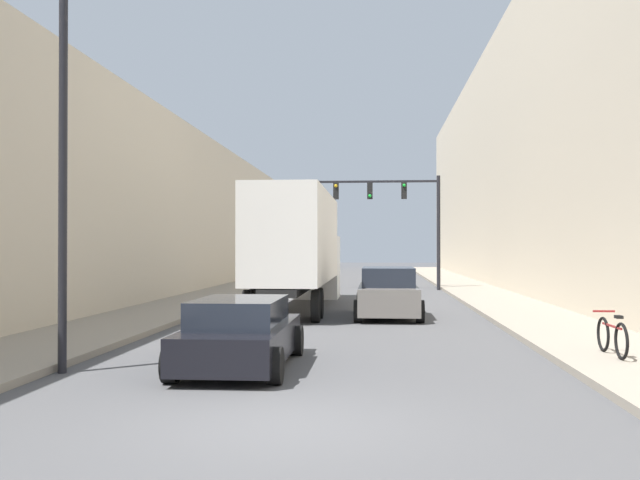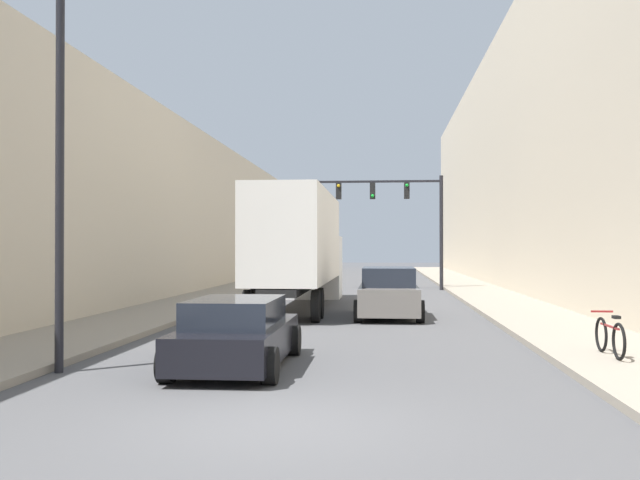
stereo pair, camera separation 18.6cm
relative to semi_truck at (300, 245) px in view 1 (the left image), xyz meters
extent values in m
plane|color=#4C4C4F|center=(1.72, -17.87, -2.40)|extent=(200.00, 200.00, 0.00)
cube|color=gray|center=(7.99, 12.13, -2.32)|extent=(3.09, 80.00, 0.15)
cube|color=gray|center=(-4.54, 12.13, -2.32)|extent=(3.09, 80.00, 0.15)
cube|color=beige|center=(12.53, 12.13, 4.81)|extent=(6.00, 80.00, 14.43)
cube|color=beige|center=(-9.08, 12.13, 1.75)|extent=(6.00, 80.00, 8.30)
cube|color=silver|center=(0.00, -1.08, 0.30)|extent=(2.42, 10.54, 3.19)
cube|color=black|center=(0.00, -1.08, -1.45)|extent=(1.21, 10.54, 0.24)
cube|color=silver|center=(0.00, 5.45, -0.99)|extent=(2.42, 2.50, 2.81)
cylinder|color=black|center=(-1.06, -5.15, -1.90)|extent=(0.25, 1.00, 1.00)
cylinder|color=black|center=(1.06, -5.15, -1.90)|extent=(0.25, 1.00, 1.00)
cylinder|color=black|center=(-1.06, -3.95, -1.90)|extent=(0.25, 1.00, 1.00)
cylinder|color=black|center=(1.06, -3.95, -1.90)|extent=(0.25, 1.00, 1.00)
cylinder|color=black|center=(-1.06, 5.45, -1.90)|extent=(0.25, 1.00, 1.00)
cylinder|color=black|center=(1.06, 5.45, -1.90)|extent=(0.25, 1.00, 1.00)
cube|color=black|center=(0.33, -13.42, -1.90)|extent=(1.78, 4.57, 0.65)
cube|color=#1E232D|center=(0.33, -13.64, -1.32)|extent=(1.57, 2.51, 0.51)
cylinder|color=black|center=(-0.56, -11.83, -2.08)|extent=(0.25, 0.64, 0.64)
cylinder|color=black|center=(1.22, -11.83, -2.08)|extent=(0.25, 0.64, 0.64)
cylinder|color=black|center=(-0.56, -15.10, -2.08)|extent=(0.25, 0.64, 0.64)
cylinder|color=black|center=(1.22, -15.10, -2.08)|extent=(0.25, 0.64, 0.64)
cube|color=slate|center=(3.30, -3.28, -1.78)|extent=(1.90, 4.79, 0.85)
cube|color=#1E232D|center=(3.30, -3.52, -1.05)|extent=(1.67, 2.64, 0.61)
cylinder|color=black|center=(2.35, -1.58, -2.05)|extent=(0.25, 0.70, 0.70)
cylinder|color=black|center=(4.25, -1.58, -2.05)|extent=(0.25, 0.70, 0.70)
cylinder|color=black|center=(2.35, -5.08, -2.05)|extent=(0.25, 0.70, 0.70)
cylinder|color=black|center=(4.25, -5.08, -2.05)|extent=(0.25, 0.70, 0.70)
cylinder|color=black|center=(6.29, 12.05, 0.71)|extent=(0.20, 0.20, 6.22)
cube|color=black|center=(2.57, 12.05, 3.52)|extent=(7.44, 0.12, 0.12)
cube|color=black|center=(4.43, 12.05, 3.01)|extent=(0.30, 0.24, 0.90)
sphere|color=green|center=(4.43, 11.91, 3.29)|extent=(0.18, 0.18, 0.18)
cube|color=black|center=(2.57, 12.05, 3.01)|extent=(0.30, 0.24, 0.90)
sphere|color=green|center=(2.57, 11.91, 2.73)|extent=(0.18, 0.18, 0.18)
cube|color=black|center=(0.71, 12.05, 3.01)|extent=(0.30, 0.24, 0.90)
sphere|color=gold|center=(0.71, 11.91, 3.29)|extent=(0.18, 0.18, 0.18)
cylinder|color=black|center=(-2.84, -14.30, 1.52)|extent=(0.16, 0.16, 7.84)
torus|color=black|center=(7.61, -12.90, -1.89)|extent=(0.06, 0.72, 0.72)
torus|color=black|center=(7.61, -11.80, -1.89)|extent=(0.06, 0.72, 0.72)
cube|color=maroon|center=(7.61, -12.35, -1.66)|extent=(0.04, 1.11, 0.04)
cube|color=black|center=(7.61, -12.75, -1.44)|extent=(0.12, 0.20, 0.06)
cube|color=maroon|center=(7.61, -11.85, -1.41)|extent=(0.44, 0.04, 0.04)
camera|label=1|loc=(2.92, -26.99, -0.09)|focal=40.00mm
camera|label=2|loc=(3.11, -26.97, -0.09)|focal=40.00mm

